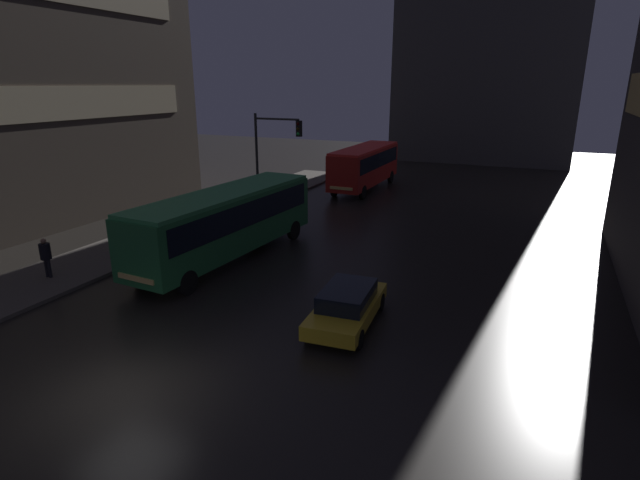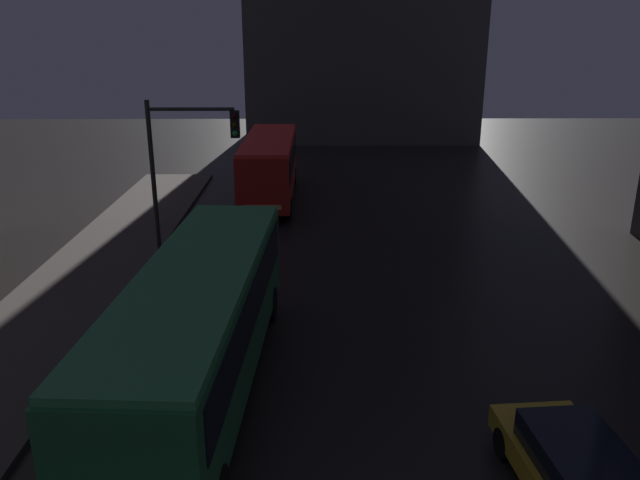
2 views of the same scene
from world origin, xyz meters
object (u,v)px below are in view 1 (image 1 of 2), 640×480
bus_far (365,163)px  traffic_light_main (272,149)px  car_taxi (347,305)px  bus_near (226,218)px  pedestrian_mid (46,254)px

bus_far → traffic_light_main: size_ratio=1.56×
car_taxi → traffic_light_main: traffic_light_main is taller
bus_near → traffic_light_main: size_ratio=1.79×
bus_far → pedestrian_mid: bearing=76.6°
car_taxi → pedestrian_mid: bearing=1.6°
pedestrian_mid → traffic_light_main: traffic_light_main is taller
car_taxi → pedestrian_mid: 13.00m
traffic_light_main → bus_near: bearing=-77.0°
car_taxi → pedestrian_mid: size_ratio=2.65×
bus_near → pedestrian_mid: bus_near is taller
car_taxi → traffic_light_main: size_ratio=0.72×
bus_far → bus_near: bearing=88.9°
bus_far → traffic_light_main: (-2.20, -10.73, 2.21)m
bus_near → car_taxi: bus_near is taller
bus_near → pedestrian_mid: 7.63m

